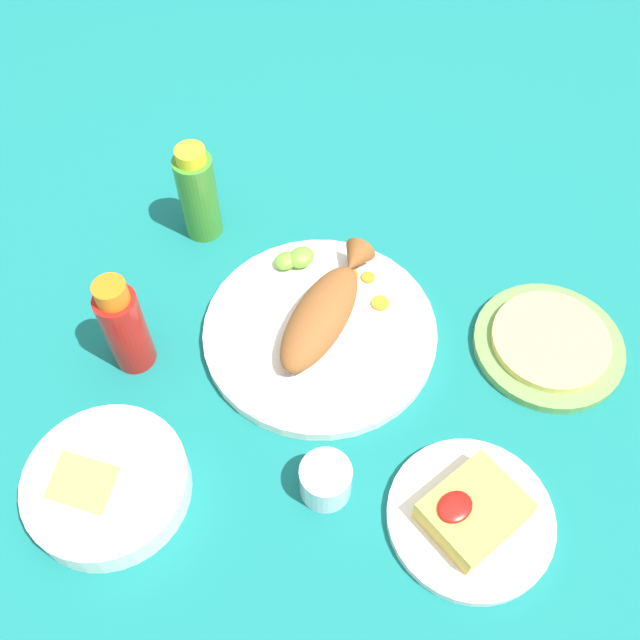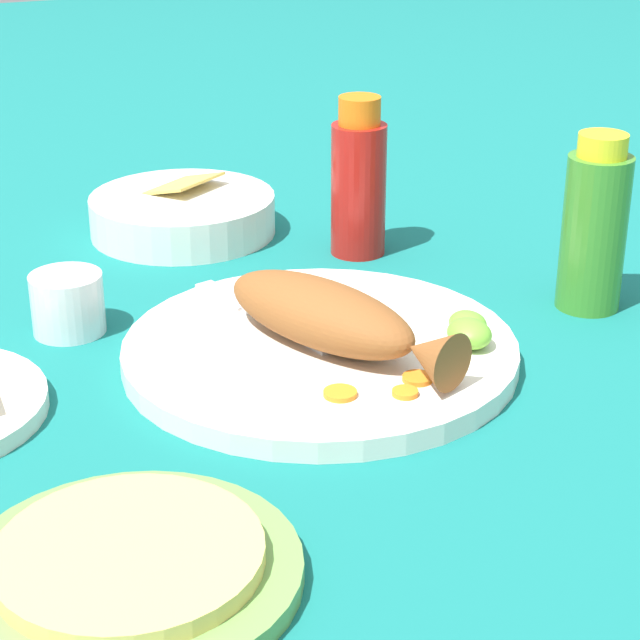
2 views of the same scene
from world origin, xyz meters
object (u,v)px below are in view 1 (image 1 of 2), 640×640
Objects in this scene: fork_far at (265,353)px; tortilla_plate at (548,345)px; fried_fish at (324,311)px; guacamole_bowl at (107,484)px; main_plate at (320,332)px; fork_near at (290,373)px; hot_sauce_bottle_green at (198,194)px; side_plate_fries at (470,518)px; hot_sauce_bottle_red at (124,326)px; salt_cup at (326,481)px.

tortilla_plate is (-0.32, 0.23, -0.01)m from fork_far.
fried_fish is 0.10m from fork_far.
main_plate is at bearing -176.76° from guacamole_bowl.
guacamole_bowl is 0.95× the size of tortilla_plate.
fork_near reaches higher than main_plate.
hot_sauce_bottle_green is 0.78× the size of tortilla_plate.
side_plate_fries is at bearing 58.03° from fried_fish.
fork_near is 1.11× the size of hot_sauce_bottle_red.
side_plate_fries is (-0.05, 0.29, -0.01)m from fork_near.
hot_sauce_bottle_red is (0.22, -0.13, 0.07)m from main_plate.
main_plate is 0.08m from fork_near.
fried_fish is at bearing -44.91° from tortilla_plate.
salt_cup is at bearing 51.85° from fork_near.
fork_near is at bearing 64.17° from fork_far.
hot_sauce_bottle_green reaches higher than fried_fish.
main_plate is 0.28m from hot_sauce_bottle_green.
fork_far is at bearing -35.76° from tortilla_plate.
fork_near is at bearing -30.55° from tortilla_plate.
fork_far is at bearing -80.21° from side_plate_fries.
guacamole_bowl reaches higher than tortilla_plate.
fork_near is 0.16m from salt_cup.
fried_fish is 1.19× the size of guacamole_bowl.
side_plate_fries is at bearing 83.74° from fork_near.
fork_near is 0.05m from fork_far.
hot_sauce_bottle_red is 2.55× the size of salt_cup.
guacamole_bowl reaches higher than fork_far.
fork_near is 1.14× the size of fork_far.
guacamole_bowl is at bearing -18.75° from tortilla_plate.
guacamole_bowl is at bearing -28.24° from fork_far.
hot_sauce_bottle_red is at bearing -74.99° from salt_cup.
hot_sauce_bottle_red is at bearing 34.21° from hot_sauce_bottle_green.
tortilla_plate is (-0.22, 0.22, -0.04)m from fried_fish.
salt_cup is 0.26m from guacamole_bowl.
hot_sauce_bottle_green is (0.03, -0.27, 0.03)m from fried_fish.
hot_sauce_bottle_green is 0.47m from salt_cup.
main_plate reaches higher than side_plate_fries.
hot_sauce_bottle_green reaches higher than fork_far.
fork_far is 0.34m from side_plate_fries.
fork_far is 0.80× the size of guacamole_bowl.
hot_sauce_bottle_red is 0.78× the size of tortilla_plate.
main_plate reaches higher than tortilla_plate.
salt_cup reaches higher than side_plate_fries.
salt_cup is 0.38m from tortilla_plate.
fork_near is 0.90× the size of side_plate_fries.
fork_near is 0.92× the size of guacamole_bowl.
fork_near is at bearing 177.23° from guacamole_bowl.
fried_fish is at bearing 151.66° from hot_sauce_bottle_red.
hot_sauce_bottle_green reaches higher than tortilla_plate.
fried_fish is 0.33m from side_plate_fries.
salt_cup is (0.06, 0.15, 0.00)m from fork_near.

